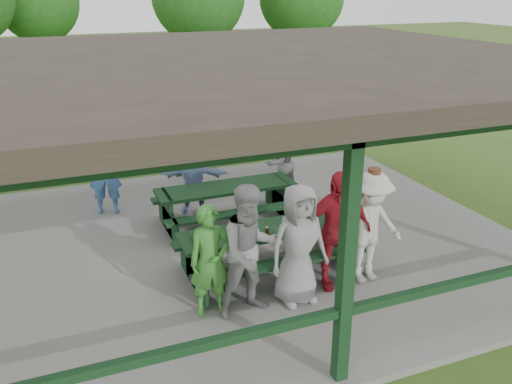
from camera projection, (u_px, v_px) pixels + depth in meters
name	position (u px, v px, depth m)	size (l,w,h in m)	color
ground	(231.00, 247.00, 9.65)	(90.00, 90.00, 0.00)	#34561A
concrete_slab	(231.00, 244.00, 9.63)	(10.00, 8.00, 0.10)	slate
pavilion_structure	(228.00, 66.00, 8.50)	(10.60, 8.60, 3.24)	black
picnic_table_near	(269.00, 243.00, 8.48)	(2.83, 1.39, 0.75)	black
picnic_table_far	(226.00, 200.00, 10.20)	(2.61, 1.39, 0.75)	black
table_setting	(278.00, 223.00, 8.46)	(2.51, 0.45, 0.10)	white
contestant_green	(210.00, 261.00, 7.30)	(0.58, 0.38, 1.59)	#3D8F32
contestant_grey_left	(251.00, 251.00, 7.26)	(0.91, 0.71, 1.88)	gray
contestant_grey_mid	(298.00, 245.00, 7.54)	(0.87, 0.57, 1.78)	gray
contestant_red	(336.00, 230.00, 7.92)	(1.07, 0.45, 1.83)	#A91B28
contestant_white_fedora	(370.00, 227.00, 8.09)	(1.18, 0.73, 1.81)	silver
spectator_lblue	(193.00, 178.00, 10.59)	(1.35, 0.43, 1.45)	#889ED2
spectator_blue	(104.00, 171.00, 10.52)	(0.64, 0.42, 1.75)	#426BAC
spectator_grey	(280.00, 162.00, 11.25)	(0.79, 0.61, 1.62)	gray
pickup_truck	(243.00, 96.00, 18.33)	(2.69, 5.83, 1.62)	silver
farm_trailer	(98.00, 114.00, 16.40)	(3.93, 2.15, 1.36)	navy
tree_left	(38.00, 2.00, 22.86)	(3.42, 3.42, 5.34)	#312213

